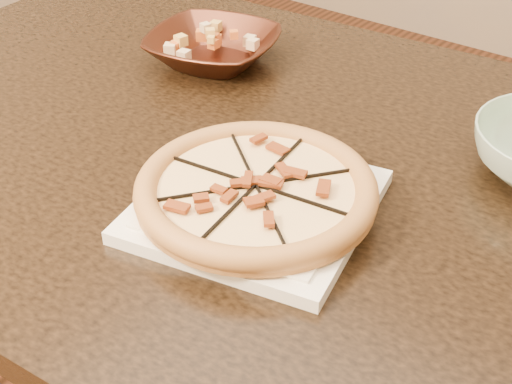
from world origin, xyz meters
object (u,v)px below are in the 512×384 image
pizza (256,189)px  plate (256,205)px  dining_table (257,198)px  bronze_bowl (213,48)px

pizza → plate: bearing=-1.2°
dining_table → bronze_bowl: 0.31m
plate → pizza: bearing=178.8°
plate → dining_table: bearing=126.3°
dining_table → pizza: pizza is taller
pizza → bronze_bowl: bronze_bowl is taller
dining_table → plate: 0.19m
dining_table → bronze_bowl: size_ratio=6.96×
pizza → bronze_bowl: size_ratio=1.37×
plate → pizza: 0.02m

